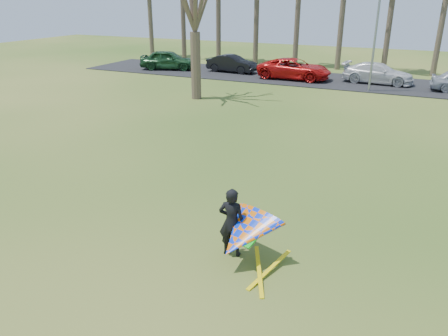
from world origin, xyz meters
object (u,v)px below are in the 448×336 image
at_px(car_1, 232,64).
at_px(car_2, 294,69).
at_px(streetlight, 379,25).
at_px(car_0, 168,60).
at_px(car_3, 378,73).
at_px(kite_flyer, 242,232).

distance_m(car_1, car_2, 5.94).
xyz_separation_m(streetlight, car_0, (-17.93, 2.20, -3.56)).
distance_m(streetlight, car_0, 18.42).
height_order(car_1, car_3, car_3).
bearing_deg(car_2, car_0, 91.18).
bearing_deg(car_1, streetlight, -100.55).
relative_size(car_1, car_2, 0.76).
distance_m(car_2, car_3, 6.35).
xyz_separation_m(streetlight, car_3, (0.01, 3.20, -3.65)).
distance_m(car_2, kite_flyer, 26.19).
distance_m(car_3, kite_flyer, 26.39).
distance_m(streetlight, car_2, 7.58).
bearing_deg(kite_flyer, car_1, 114.34).
bearing_deg(kite_flyer, streetlight, 89.55).
bearing_deg(car_3, car_1, 94.20).
height_order(car_2, car_3, car_2).
height_order(car_1, car_2, car_2).
height_order(car_0, car_2, car_0).
height_order(car_1, kite_flyer, kite_flyer).
height_order(car_3, kite_flyer, kite_flyer).
relative_size(streetlight, car_2, 1.38).
bearing_deg(car_2, car_3, -80.98).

